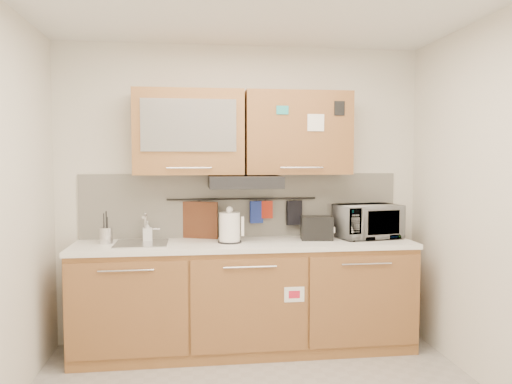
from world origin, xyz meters
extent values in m
plane|color=silver|center=(0.00, 1.50, 1.30)|extent=(3.20, 0.00, 3.20)
cube|color=#A46D3A|center=(0.00, 1.20, 0.44)|extent=(2.80, 0.60, 0.88)
cube|color=black|center=(0.00, 1.20, 0.05)|extent=(2.80, 0.54, 0.10)
cube|color=#A06C39|center=(-0.93, 0.89, 0.47)|extent=(0.91, 0.02, 0.74)
cylinder|color=silver|center=(-0.93, 0.86, 0.78)|extent=(0.41, 0.01, 0.01)
cube|color=#A06C39|center=(0.00, 0.89, 0.47)|extent=(0.91, 0.02, 0.74)
cylinder|color=silver|center=(0.00, 0.86, 0.78)|extent=(0.41, 0.01, 0.01)
cube|color=#A06C39|center=(0.93, 0.89, 0.47)|extent=(0.91, 0.02, 0.74)
cylinder|color=silver|center=(0.93, 0.86, 0.78)|extent=(0.41, 0.01, 0.01)
cube|color=white|center=(0.00, 1.19, 0.90)|extent=(2.82, 0.62, 0.04)
cube|color=silver|center=(0.00, 1.49, 1.20)|extent=(2.80, 0.02, 0.56)
cube|color=#A46D3A|center=(-0.46, 1.32, 1.83)|extent=(0.90, 0.35, 0.70)
cube|color=silver|center=(-0.46, 1.14, 1.88)|extent=(0.76, 0.02, 0.42)
cube|color=#A06C39|center=(0.46, 1.32, 1.83)|extent=(0.90, 0.35, 0.70)
cube|color=white|center=(0.58, 1.14, 1.91)|extent=(0.14, 0.00, 0.14)
cube|color=black|center=(0.00, 1.25, 1.42)|extent=(0.60, 0.46, 0.10)
cube|color=silver|center=(-0.85, 1.20, 0.92)|extent=(0.42, 0.40, 0.03)
cylinder|color=silver|center=(-0.83, 1.36, 1.04)|extent=(0.03, 0.03, 0.24)
cylinder|color=silver|center=(-0.83, 1.28, 1.14)|extent=(0.02, 0.18, 0.02)
cylinder|color=black|center=(0.00, 1.45, 1.26)|extent=(1.30, 0.02, 0.02)
cylinder|color=silver|center=(-1.14, 1.26, 0.99)|extent=(0.13, 0.13, 0.13)
cylinder|color=black|center=(-1.15, 1.26, 1.04)|extent=(0.01, 0.01, 0.25)
cylinder|color=black|center=(-1.12, 1.24, 1.03)|extent=(0.01, 0.01, 0.22)
cylinder|color=black|center=(-1.14, 1.27, 1.05)|extent=(0.01, 0.01, 0.27)
cylinder|color=black|center=(-1.15, 1.24, 1.02)|extent=(0.01, 0.01, 0.20)
cylinder|color=white|center=(-0.13, 1.18, 1.05)|extent=(0.19, 0.19, 0.25)
sphere|color=white|center=(-0.13, 1.18, 1.19)|extent=(0.06, 0.06, 0.06)
cube|color=white|center=(-0.03, 1.17, 1.06)|extent=(0.03, 0.04, 0.16)
cylinder|color=black|center=(-0.13, 1.18, 0.93)|extent=(0.19, 0.19, 0.01)
cube|color=black|center=(0.62, 1.23, 1.02)|extent=(0.28, 0.19, 0.20)
cube|color=black|center=(0.57, 1.24, 1.11)|extent=(0.09, 0.13, 0.01)
cube|color=black|center=(0.66, 1.22, 1.11)|extent=(0.09, 0.13, 0.01)
imported|color=#999999|center=(1.08, 1.27, 1.07)|extent=(0.58, 0.45, 0.29)
imported|color=#999999|center=(-0.81, 1.33, 1.01)|extent=(0.08, 0.09, 0.17)
cube|color=brown|center=(-0.38, 1.44, 1.03)|extent=(0.32, 0.15, 0.41)
cube|color=navy|center=(0.12, 1.44, 1.14)|extent=(0.12, 0.05, 0.19)
cube|color=black|center=(0.46, 1.44, 1.13)|extent=(0.14, 0.06, 0.22)
cube|color=#B02917|center=(0.21, 1.44, 1.16)|extent=(0.13, 0.03, 0.15)
camera|label=1|loc=(-0.44, -2.90, 1.61)|focal=35.00mm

